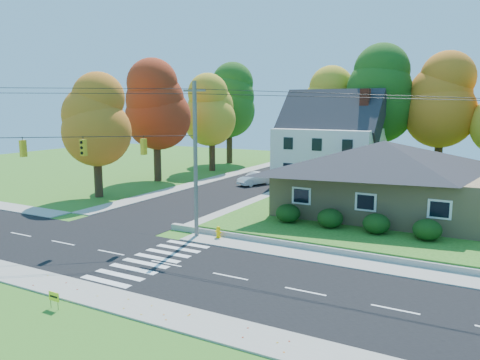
{
  "coord_description": "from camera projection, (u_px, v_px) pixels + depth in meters",
  "views": [
    {
      "loc": [
        15.13,
        -19.39,
        8.54
      ],
      "look_at": [
        0.21,
        8.0,
        3.49
      ],
      "focal_mm": 35.0,
      "sensor_mm": 36.0,
      "label": 1
    }
  ],
  "objects": [
    {
      "name": "hedge_row",
      "position": [
        353.0,
        221.0,
        30.09
      ],
      "size": [
        10.7,
        1.7,
        1.27
      ],
      "color": "#163A10",
      "rests_on": "lawn"
    },
    {
      "name": "yard_sign",
      "position": [
        54.0,
        297.0,
        19.67
      ],
      "size": [
        0.6,
        0.04,
        0.75
      ],
      "color": "black",
      "rests_on": "ground"
    },
    {
      "name": "fire_hydrant",
      "position": [
        218.0,
        233.0,
        30.01
      ],
      "size": [
        0.48,
        0.37,
        0.83
      ],
      "color": "#FFC202",
      "rests_on": "ground"
    },
    {
      "name": "traffic_infrastructure",
      "position": [
        177.0,
        167.0,
        25.74
      ],
      "size": [
        38.1,
        10.66,
        10.0
      ],
      "color": "#666059",
      "rests_on": "ground"
    },
    {
      "name": "tree_west_0",
      "position": [
        95.0,
        120.0,
        42.61
      ],
      "size": [
        6.16,
        6.16,
        11.47
      ],
      "color": "#3F2A19",
      "rests_on": "ground"
    },
    {
      "name": "lawn",
      "position": [
        458.0,
        209.0,
        37.34
      ],
      "size": [
        30.0,
        30.0,
        0.5
      ],
      "primitive_type": "cube",
      "color": "#3D7923",
      "rests_on": "ground"
    },
    {
      "name": "sidewalk_south",
      "position": [
        98.0,
        296.0,
        20.97
      ],
      "size": [
        90.0,
        2.0,
        0.08
      ],
      "primitive_type": "cube",
      "color": "#9C9A90",
      "rests_on": "ground"
    },
    {
      "name": "tree_lot_0",
      "position": [
        330.0,
        107.0,
        54.41
      ],
      "size": [
        6.72,
        6.72,
        12.51
      ],
      "color": "#3F2A19",
      "rests_on": "lawn"
    },
    {
      "name": "ground",
      "position": [
        166.0,
        264.0,
        25.32
      ],
      "size": [
        120.0,
        120.0,
        0.0
      ],
      "primitive_type": "plane",
      "color": "#3D7923"
    },
    {
      "name": "tree_west_1",
      "position": [
        156.0,
        105.0,
        51.54
      ],
      "size": [
        7.28,
        7.28,
        13.56
      ],
      "color": "#3F2A19",
      "rests_on": "ground"
    },
    {
      "name": "tree_west_3",
      "position": [
        229.0,
        100.0,
        67.51
      ],
      "size": [
        7.84,
        7.84,
        14.6
      ],
      "color": "#3F2A19",
      "rests_on": "ground"
    },
    {
      "name": "tree_west_2",
      "position": [
        212.0,
        110.0,
        59.84
      ],
      "size": [
        6.72,
        6.72,
        12.51
      ],
      "color": "#3F2A19",
      "rests_on": "ground"
    },
    {
      "name": "ranch_house",
      "position": [
        383.0,
        176.0,
        34.88
      ],
      "size": [
        14.6,
        10.6,
        5.4
      ],
      "color": "tan",
      "rests_on": "lawn"
    },
    {
      "name": "sidewalk_north",
      "position": [
        215.0,
        240.0,
        29.64
      ],
      "size": [
        90.0,
        2.0,
        0.08
      ],
      "primitive_type": "cube",
      "color": "#9C9A90",
      "rests_on": "ground"
    },
    {
      "name": "road_main",
      "position": [
        166.0,
        264.0,
        25.31
      ],
      "size": [
        90.0,
        8.0,
        0.02
      ],
      "primitive_type": "cube",
      "color": "black",
      "rests_on": "ground"
    },
    {
      "name": "tree_lot_1",
      "position": [
        381.0,
        94.0,
        50.5
      ],
      "size": [
        7.84,
        7.84,
        14.6
      ],
      "color": "#3F2A19",
      "rests_on": "lawn"
    },
    {
      "name": "colonial_house",
      "position": [
        330.0,
        143.0,
        48.84
      ],
      "size": [
        10.4,
        8.4,
        9.6
      ],
      "color": "silver",
      "rests_on": "lawn"
    },
    {
      "name": "tree_lot_2",
      "position": [
        442.0,
        100.0,
        48.63
      ],
      "size": [
        7.28,
        7.28,
        13.56
      ],
      "color": "#3F2A19",
      "rests_on": "lawn"
    },
    {
      "name": "road_cross",
      "position": [
        253.0,
        183.0,
        51.63
      ],
      "size": [
        8.0,
        44.0,
        0.02
      ],
      "primitive_type": "cube",
      "color": "black",
      "rests_on": "ground"
    },
    {
      "name": "white_car",
      "position": [
        255.0,
        179.0,
        50.01
      ],
      "size": [
        2.83,
        4.33,
        1.35
      ],
      "primitive_type": "imported",
      "rotation": [
        0.0,
        0.0,
        -0.38
      ],
      "color": "white",
      "rests_on": "road_cross"
    }
  ]
}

